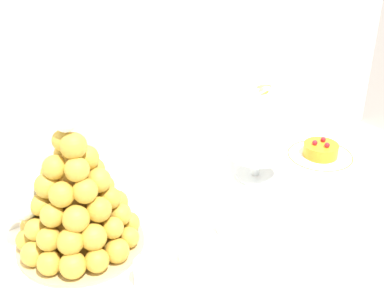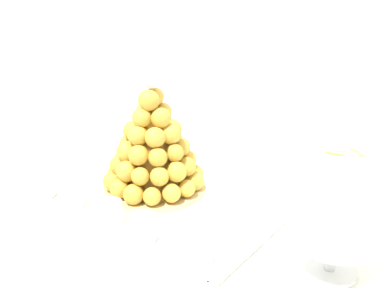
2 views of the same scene
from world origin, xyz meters
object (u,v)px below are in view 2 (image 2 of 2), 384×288
dessert_cup_right (198,248)px  wine_glass (145,137)px  serving_tray (151,200)px  croquembouche (153,147)px  dessert_cup_centre (110,213)px  dessert_cup_left (45,185)px  macaron_goblet (339,200)px  dessert_cup_mid_left (71,198)px  dessert_cup_mid_right (143,229)px

dessert_cup_right → wine_glass: 0.42m
dessert_cup_right → wine_glass: wine_glass is taller
serving_tray → croquembouche: bearing=121.9°
dessert_cup_right → dessert_cup_centre: bearing=-177.9°
croquembouche → wine_glass: croquembouche is taller
dessert_cup_left → dessert_cup_centre: 0.22m
dessert_cup_centre → macaron_goblet: 0.47m
dessert_cup_mid_left → dessert_cup_centre: 0.13m
croquembouche → macaron_goblet: 0.47m
serving_tray → dessert_cup_mid_right: dessert_cup_mid_right is taller
croquembouche → wine_glass: bearing=145.1°
dessert_cup_mid_left → dessert_cup_mid_right: 0.23m
dessert_cup_mid_right → macaron_goblet: bearing=21.8°
dessert_cup_left → dessert_cup_right: bearing=1.3°
croquembouche → dessert_cup_centre: 0.20m
dessert_cup_mid_left → dessert_cup_mid_right: dessert_cup_mid_right is taller
dessert_cup_centre → croquembouche: bearing=100.7°
dessert_cup_right → macaron_goblet: macaron_goblet is taller
croquembouche → dessert_cup_centre: size_ratio=5.57×
croquembouche → dessert_cup_left: 0.28m
croquembouche → wine_glass: (-0.08, 0.05, -0.01)m
serving_tray → dessert_cup_centre: (0.01, -0.13, 0.03)m
macaron_goblet → dessert_cup_centre: bearing=-163.6°
croquembouche → dessert_cup_right: 0.32m
dessert_cup_left → wine_glass: bearing=65.1°
macaron_goblet → dessert_cup_right: bearing=-150.3°
dessert_cup_left → dessert_cup_mid_right: (0.32, -0.00, -0.00)m
dessert_cup_left → dessert_cup_mid_left: 0.10m
serving_tray → dessert_cup_mid_right: 0.18m
dessert_cup_mid_right → wine_glass: wine_glass is taller
macaron_goblet → dessert_cup_left: bearing=-168.9°
dessert_cup_mid_right → dessert_cup_right: bearing=6.3°
dessert_cup_centre → macaron_goblet: size_ratio=0.21×
dessert_cup_left → macaron_goblet: (0.66, 0.13, 0.11)m
dessert_cup_right → dessert_cup_left: bearing=-178.7°
dessert_cup_left → dessert_cup_mid_left: dessert_cup_left is taller
wine_glass → serving_tray: bearing=-43.2°
croquembouche → macaron_goblet: (0.47, -0.05, 0.03)m
dessert_cup_right → croquembouche: bearing=146.4°
serving_tray → macaron_goblet: (0.44, -0.01, 0.14)m
dessert_cup_centre → dessert_cup_mid_right: size_ratio=1.00×
serving_tray → dessert_cup_mid_left: 0.18m
dessert_cup_right → macaron_goblet: size_ratio=0.25×
croquembouche → macaron_goblet: bearing=-6.4°
dessert_cup_mid_left → dessert_cup_centre: (0.13, 0.00, 0.00)m
serving_tray → wine_glass: wine_glass is taller
dessert_cup_left → dessert_cup_mid_right: 0.32m
dessert_cup_left → serving_tray: bearing=32.2°
dessert_cup_left → dessert_cup_mid_right: dessert_cup_left is taller
serving_tray → dessert_cup_right: 0.26m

